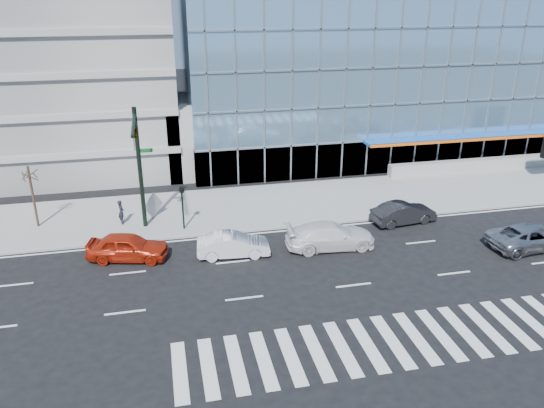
{
  "coord_description": "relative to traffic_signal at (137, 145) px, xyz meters",
  "views": [
    {
      "loc": [
        -9.66,
        -27.31,
        15.0
      ],
      "look_at": [
        -2.98,
        3.0,
        2.21
      ],
      "focal_mm": 35.0,
      "sensor_mm": 36.0,
      "label": 1
    }
  ],
  "objects": [
    {
      "name": "dark_sedan",
      "position": [
        17.16,
        -1.57,
        -5.43
      ],
      "size": [
        4.61,
        2.09,
        1.47
      ],
      "primitive_type": "imported",
      "rotation": [
        0.0,
        0.0,
        1.7
      ],
      "color": "black",
      "rests_on": "ground"
    },
    {
      "name": "ped_signal_post",
      "position": [
        2.5,
        0.37,
        -4.02
      ],
      "size": [
        0.3,
        0.33,
        3.0
      ],
      "color": "black",
      "rests_on": "sidewalk"
    },
    {
      "name": "pedestrian",
      "position": [
        -1.52,
        2.16,
        -5.18
      ],
      "size": [
        0.49,
        0.66,
        1.66
      ],
      "primitive_type": "imported",
      "rotation": [
        0.0,
        0.0,
        1.74
      ],
      "color": "black",
      "rests_on": "sidewalk"
    },
    {
      "name": "silver_suv",
      "position": [
        23.16,
        -6.68,
        -5.42
      ],
      "size": [
        5.54,
        2.87,
        1.49
      ],
      "primitive_type": "imported",
      "rotation": [
        0.0,
        0.0,
        1.65
      ],
      "color": "#A3A3A7",
      "rests_on": "ground"
    },
    {
      "name": "ramp_block",
      "position": [
        5.0,
        13.43,
        -3.16
      ],
      "size": [
        6.0,
        8.0,
        6.0
      ],
      "primitive_type": "cube",
      "color": "gray",
      "rests_on": "ground"
    },
    {
      "name": "sidewalk",
      "position": [
        11.0,
        3.43,
        -6.09
      ],
      "size": [
        120.0,
        8.0,
        0.15
      ],
      "primitive_type": "cube",
      "color": "gray",
      "rests_on": "ground"
    },
    {
      "name": "theatre_building",
      "position": [
        25.0,
        21.43,
        1.34
      ],
      "size": [
        42.0,
        26.0,
        15.0
      ],
      "primitive_type": "cube",
      "color": "#7CABCF",
      "rests_on": "ground"
    },
    {
      "name": "street_tree_near",
      "position": [
        -7.0,
        2.93,
        -2.39
      ],
      "size": [
        1.1,
        1.1,
        4.23
      ],
      "color": "#332319",
      "rests_on": "sidewalk"
    },
    {
      "name": "parking_garage",
      "position": [
        -9.0,
        21.43,
        3.84
      ],
      "size": [
        24.0,
        24.0,
        20.0
      ],
      "primitive_type": "cube",
      "color": "gray",
      "rests_on": "ground"
    },
    {
      "name": "white_suv",
      "position": [
        11.16,
        -3.99,
        -5.36
      ],
      "size": [
        5.62,
        2.51,
        1.6
      ],
      "primitive_type": "imported",
      "rotation": [
        0.0,
        0.0,
        1.52
      ],
      "color": "white",
      "rests_on": "ground"
    },
    {
      "name": "white_sedan",
      "position": [
        5.16,
        -3.79,
        -5.45
      ],
      "size": [
        4.43,
        1.87,
        1.42
      ],
      "primitive_type": "imported",
      "rotation": [
        0.0,
        0.0,
        1.49
      ],
      "color": "silver",
      "rests_on": "ground"
    },
    {
      "name": "tilted_panel",
      "position": [
        0.59,
        2.73,
        -5.1
      ],
      "size": [
        1.33,
        1.33,
        1.82
      ],
      "primitive_type": "cube",
      "rotation": [
        0.0,
        0.93,
        0.78
      ],
      "color": "gray",
      "rests_on": "sidewalk"
    },
    {
      "name": "ground",
      "position": [
        11.0,
        -4.57,
        -6.16
      ],
      "size": [
        160.0,
        160.0,
        0.0
      ],
      "primitive_type": "plane",
      "color": "black",
      "rests_on": "ground"
    },
    {
      "name": "red_sedan",
      "position": [
        -0.98,
        -2.87,
        -5.36
      ],
      "size": [
        5.02,
        2.92,
        1.61
      ],
      "primitive_type": "imported",
      "rotation": [
        0.0,
        0.0,
        1.34
      ],
      "color": "#AF220D",
      "rests_on": "ground"
    },
    {
      "name": "traffic_signal",
      "position": [
        0.0,
        0.0,
        0.0
      ],
      "size": [
        1.14,
        5.74,
        8.0
      ],
      "color": "black",
      "rests_on": "sidewalk"
    }
  ]
}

